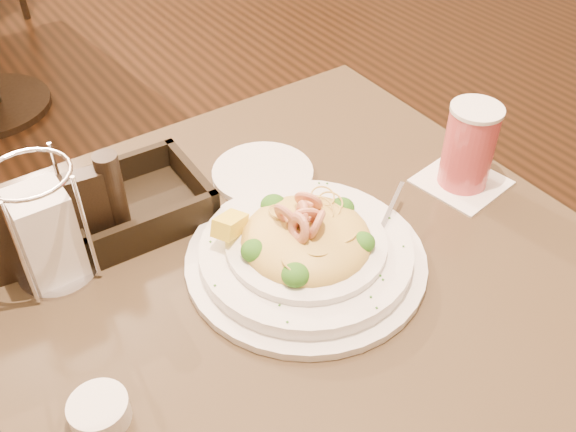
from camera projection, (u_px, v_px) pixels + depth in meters
main_table at (294, 360)px, 1.13m from camera, size 0.90×0.90×0.77m
dining_chair_near at (35, 332)px, 1.21m from camera, size 0.47×0.47×0.93m
pasta_bowl at (305, 247)px, 0.95m from camera, size 0.39×0.36×0.12m
drink_glass at (469, 147)px, 1.07m from camera, size 0.15×0.15×0.15m
bread_basket at (135, 206)px, 1.04m from camera, size 0.23×0.19×0.06m
napkin_caddy at (46, 232)px, 0.91m from camera, size 0.12×0.12×0.19m
side_plate at (263, 173)px, 1.13m from camera, size 0.20×0.20×0.01m
butter_ramekin at (99, 411)px, 0.76m from camera, size 0.09×0.09×0.03m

